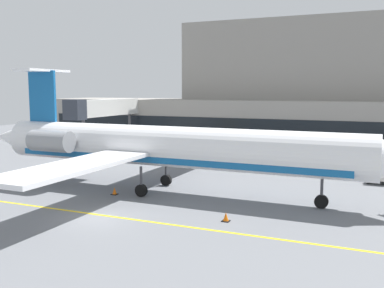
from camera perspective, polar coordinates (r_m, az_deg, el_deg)
ground at (r=27.98m, az=-12.31°, el=-9.44°), size 120.00×120.00×0.11m
terminal_building at (r=69.86m, az=13.38°, el=6.37°), size 77.25×12.89×18.46m
jet_bridge_west at (r=64.71m, az=-11.46°, el=4.54°), size 2.40×15.98×6.47m
regional_jet at (r=33.52m, az=-3.75°, el=-0.35°), size 35.36×27.66×9.50m
baggage_tug at (r=41.46m, az=23.19°, el=-2.96°), size 2.13×3.89×2.19m
pushback_tractor at (r=51.73m, az=-7.52°, el=-0.63°), size 3.74×2.54×2.00m
fuel_tank at (r=61.95m, az=-7.10°, el=1.16°), size 7.76×2.85×2.61m
safety_cone_alpha at (r=33.62m, az=-9.99°, el=-6.05°), size 0.47×0.47×0.55m
safety_cone_bravo at (r=26.70m, az=4.40°, el=-9.43°), size 0.47×0.47×0.55m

